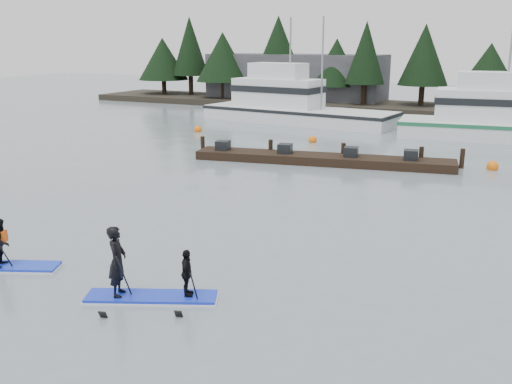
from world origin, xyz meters
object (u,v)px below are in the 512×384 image
at_px(fishing_boat_medium, 507,130).
at_px(floating_dock, 322,159).
at_px(fishing_boat_large, 293,114).
at_px(paddleboard_solo, 3,250).
at_px(paddleboard_duo, 144,274).

distance_m(fishing_boat_medium, floating_dock, 15.09).
bearing_deg(fishing_boat_medium, fishing_boat_large, 168.13).
bearing_deg(paddleboard_solo, floating_dock, 56.37).
relative_size(fishing_boat_medium, paddleboard_duo, 4.54).
height_order(paddleboard_solo, paddleboard_duo, paddleboard_duo).
bearing_deg(paddleboard_solo, fishing_boat_medium, 45.85).
xyz_separation_m(paddleboard_solo, paddleboard_duo, (4.78, 0.11, 0.13)).
distance_m(fishing_boat_large, paddleboard_solo, 32.05).
height_order(fishing_boat_medium, floating_dock, fishing_boat_medium).
bearing_deg(paddleboard_duo, floating_dock, 71.04).
relative_size(floating_dock, paddleboard_solo, 4.38).
distance_m(floating_dock, paddleboard_solo, 17.85).
distance_m(fishing_boat_medium, paddleboard_duo, 30.79).
distance_m(fishing_boat_large, fishing_boat_medium, 15.91).
bearing_deg(fishing_boat_large, paddleboard_solo, -75.59).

